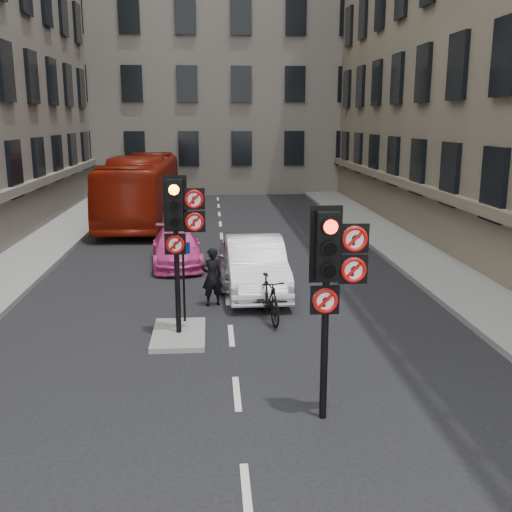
{
  "coord_description": "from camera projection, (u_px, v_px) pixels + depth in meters",
  "views": [
    {
      "loc": [
        -0.4,
        -8.08,
        4.91
      ],
      "look_at": [
        0.34,
        1.9,
        2.6
      ],
      "focal_mm": 42.0,
      "sensor_mm": 36.0,
      "label": 1
    }
  ],
  "objects": [
    {
      "name": "signal_near",
      "position": [
        332.0,
        269.0,
        9.48
      ],
      "size": [
        0.91,
        0.4,
        3.58
      ],
      "color": "black",
      "rests_on": "ground"
    },
    {
      "name": "car_silver",
      "position": [
        245.0,
        258.0,
        18.4
      ],
      "size": [
        1.69,
        4.13,
        1.4
      ],
      "primitive_type": "imported",
      "rotation": [
        0.0,
        0.0,
        0.01
      ],
      "color": "#B2B5BA",
      "rests_on": "ground"
    },
    {
      "name": "info_sign",
      "position": [
        183.0,
        271.0,
        14.17
      ],
      "size": [
        0.34,
        0.11,
        1.95
      ],
      "rotation": [
        0.0,
        0.0,
        0.11
      ],
      "color": "black",
      "rests_on": "centre_island"
    },
    {
      "name": "car_pink",
      "position": [
        177.0,
        248.0,
        20.44
      ],
      "size": [
        1.99,
        4.15,
        1.17
      ],
      "primitive_type": "imported",
      "rotation": [
        0.0,
        0.0,
        0.09
      ],
      "color": "#E24295",
      "rests_on": "ground"
    },
    {
      "name": "centre_island",
      "position": [
        179.0,
        334.0,
        13.75
      ],
      "size": [
        1.2,
        2.0,
        0.12
      ],
      "primitive_type": "cube",
      "color": "gray",
      "rests_on": "ground"
    },
    {
      "name": "building_far",
      "position": [
        214.0,
        47.0,
        43.66
      ],
      "size": [
        30.0,
        14.0,
        20.0
      ],
      "primitive_type": "cube",
      "color": "slate",
      "rests_on": "ground"
    },
    {
      "name": "bus_red",
      "position": [
        141.0,
        189.0,
        28.79
      ],
      "size": [
        2.93,
        11.41,
        3.16
      ],
      "primitive_type": "imported",
      "rotation": [
        0.0,
        0.0,
        -0.02
      ],
      "color": "maroon",
      "rests_on": "ground"
    },
    {
      "name": "pavement_left",
      "position": [
        10.0,
        265.0,
        20.11
      ],
      "size": [
        3.0,
        50.0,
        0.16
      ],
      "primitive_type": "cube",
      "color": "gray",
      "rests_on": "ground"
    },
    {
      "name": "pavement_right",
      "position": [
        428.0,
        258.0,
        21.16
      ],
      "size": [
        3.0,
        50.0,
        0.16
      ],
      "primitive_type": "cube",
      "color": "gray",
      "rests_on": "ground"
    },
    {
      "name": "motorcyclist",
      "position": [
        212.0,
        277.0,
        15.92
      ],
      "size": [
        0.67,
        0.55,
        1.59
      ],
      "primitive_type": "imported",
      "rotation": [
        0.0,
        0.0,
        3.48
      ],
      "color": "black",
      "rests_on": "ground"
    },
    {
      "name": "motorcycle",
      "position": [
        269.0,
        298.0,
        14.76
      ],
      "size": [
        0.82,
        1.95,
        1.13
      ],
      "primitive_type": "imported",
      "rotation": [
        0.0,
        0.0,
        0.16
      ],
      "color": "black",
      "rests_on": "ground"
    },
    {
      "name": "signal_far",
      "position": [
        179.0,
        221.0,
        13.15
      ],
      "size": [
        0.91,
        0.4,
        3.58
      ],
      "color": "black",
      "rests_on": "centre_island"
    },
    {
      "name": "car_white",
      "position": [
        255.0,
        265.0,
        17.27
      ],
      "size": [
        1.7,
        4.69,
        1.54
      ],
      "primitive_type": "imported",
      "rotation": [
        0.0,
        0.0,
        0.02
      ],
      "color": "white",
      "rests_on": "ground"
    },
    {
      "name": "ground",
      "position": [
        243.0,
        453.0,
        8.99
      ],
      "size": [
        120.0,
        120.0,
        0.0
      ],
      "primitive_type": "plane",
      "color": "black",
      "rests_on": "ground"
    }
  ]
}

